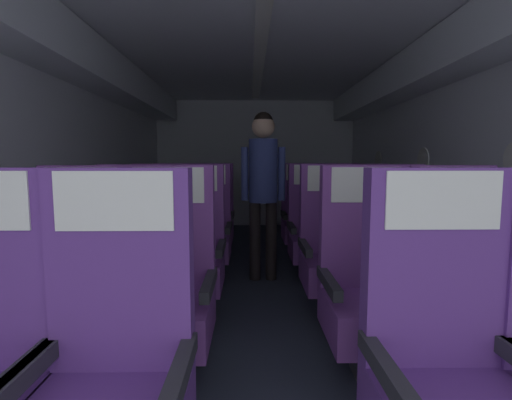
# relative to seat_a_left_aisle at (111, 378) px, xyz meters

# --- Properties ---
(ground) EXTENTS (3.84, 7.40, 0.02)m
(ground) POSITION_rel_seat_a_left_aisle_xyz_m (0.55, 2.14, -0.49)
(ground) COLOR #2D3342
(fuselage_shell) EXTENTS (3.72, 7.05, 2.33)m
(fuselage_shell) POSITION_rel_seat_a_left_aisle_xyz_m (0.55, 2.42, 1.21)
(fuselage_shell) COLOR silver
(fuselage_shell) RESTS_ON ground
(seat_a_left_aisle) EXTENTS (0.52, 0.52, 1.15)m
(seat_a_left_aisle) POSITION_rel_seat_a_left_aisle_xyz_m (0.00, 0.00, 0.00)
(seat_a_left_aisle) COLOR #38383D
(seat_a_left_aisle) RESTS_ON ground
(seat_a_right_window) EXTENTS (0.52, 0.52, 1.15)m
(seat_a_right_window) POSITION_rel_seat_a_left_aisle_xyz_m (1.11, 0.01, 0.00)
(seat_a_right_window) COLOR #38383D
(seat_a_right_window) RESTS_ON ground
(seat_b_left_window) EXTENTS (0.52, 0.52, 1.15)m
(seat_b_left_window) POSITION_rel_seat_a_left_aisle_xyz_m (-0.48, 0.83, 0.00)
(seat_b_left_window) COLOR #38383D
(seat_b_left_window) RESTS_ON ground
(seat_b_left_aisle) EXTENTS (0.52, 0.52, 1.15)m
(seat_b_left_aisle) POSITION_rel_seat_a_left_aisle_xyz_m (-0.00, 0.84, 0.00)
(seat_b_left_aisle) COLOR #38383D
(seat_b_left_aisle) RESTS_ON ground
(seat_b_right_aisle) EXTENTS (0.52, 0.52, 1.15)m
(seat_b_right_aisle) POSITION_rel_seat_a_left_aisle_xyz_m (1.61, 0.84, 0.00)
(seat_b_right_aisle) COLOR #38383D
(seat_b_right_aisle) RESTS_ON ground
(seat_b_right_window) EXTENTS (0.52, 0.52, 1.15)m
(seat_b_right_window) POSITION_rel_seat_a_left_aisle_xyz_m (1.11, 0.85, 0.00)
(seat_b_right_window) COLOR #38383D
(seat_b_right_window) RESTS_ON ground
(seat_c_left_window) EXTENTS (0.52, 0.52, 1.15)m
(seat_c_left_window) POSITION_rel_seat_a_left_aisle_xyz_m (-0.50, 1.66, 0.00)
(seat_c_left_window) COLOR #38383D
(seat_c_left_window) RESTS_ON ground
(seat_c_left_aisle) EXTENTS (0.52, 0.52, 1.15)m
(seat_c_left_aisle) POSITION_rel_seat_a_left_aisle_xyz_m (-0.00, 1.67, 0.00)
(seat_c_left_aisle) COLOR #38383D
(seat_c_left_aisle) RESTS_ON ground
(seat_c_right_aisle) EXTENTS (0.52, 0.52, 1.15)m
(seat_c_right_aisle) POSITION_rel_seat_a_left_aisle_xyz_m (1.59, 1.68, 0.00)
(seat_c_right_aisle) COLOR #38383D
(seat_c_right_aisle) RESTS_ON ground
(seat_c_right_window) EXTENTS (0.52, 0.52, 1.15)m
(seat_c_right_window) POSITION_rel_seat_a_left_aisle_xyz_m (1.10, 1.67, 0.00)
(seat_c_right_window) COLOR #38383D
(seat_c_right_window) RESTS_ON ground
(seat_d_left_window) EXTENTS (0.52, 0.52, 1.15)m
(seat_d_left_window) POSITION_rel_seat_a_left_aisle_xyz_m (-0.49, 2.51, 0.00)
(seat_d_left_window) COLOR #38383D
(seat_d_left_window) RESTS_ON ground
(seat_d_left_aisle) EXTENTS (0.52, 0.52, 1.15)m
(seat_d_left_aisle) POSITION_rel_seat_a_left_aisle_xyz_m (0.01, 2.53, 0.00)
(seat_d_left_aisle) COLOR #38383D
(seat_d_left_aisle) RESTS_ON ground
(seat_d_right_aisle) EXTENTS (0.52, 0.52, 1.15)m
(seat_d_right_aisle) POSITION_rel_seat_a_left_aisle_xyz_m (1.60, 2.50, 0.00)
(seat_d_right_aisle) COLOR #38383D
(seat_d_right_aisle) RESTS_ON ground
(seat_d_right_window) EXTENTS (0.52, 0.52, 1.15)m
(seat_d_right_window) POSITION_rel_seat_a_left_aisle_xyz_m (1.10, 2.51, 0.00)
(seat_d_right_window) COLOR #38383D
(seat_d_right_window) RESTS_ON ground
(seat_e_left_window) EXTENTS (0.52, 0.52, 1.15)m
(seat_e_left_window) POSITION_rel_seat_a_left_aisle_xyz_m (-0.49, 3.34, 0.00)
(seat_e_left_window) COLOR #38383D
(seat_e_left_window) RESTS_ON ground
(seat_e_left_aisle) EXTENTS (0.52, 0.52, 1.15)m
(seat_e_left_aisle) POSITION_rel_seat_a_left_aisle_xyz_m (-0.00, 3.35, 0.00)
(seat_e_left_aisle) COLOR #38383D
(seat_e_left_aisle) RESTS_ON ground
(seat_e_right_aisle) EXTENTS (0.52, 0.52, 1.15)m
(seat_e_right_aisle) POSITION_rel_seat_a_left_aisle_xyz_m (1.59, 3.34, 0.00)
(seat_e_right_aisle) COLOR #38383D
(seat_e_right_aisle) RESTS_ON ground
(seat_e_right_window) EXTENTS (0.52, 0.52, 1.15)m
(seat_e_right_window) POSITION_rel_seat_a_left_aisle_xyz_m (1.10, 3.36, 0.00)
(seat_e_right_window) COLOR #38383D
(seat_e_right_window) RESTS_ON ground
(flight_attendant) EXTENTS (0.43, 0.28, 1.65)m
(flight_attendant) POSITION_rel_seat_a_left_aisle_xyz_m (0.58, 2.46, 0.54)
(flight_attendant) COLOR black
(flight_attendant) RESTS_ON ground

